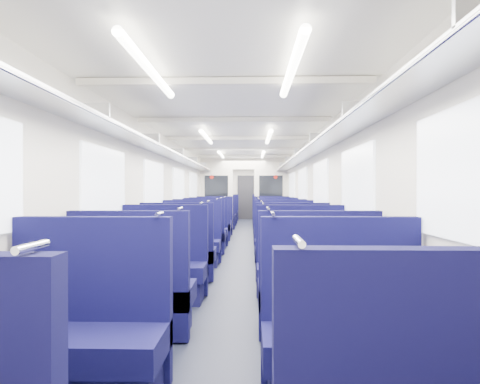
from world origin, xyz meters
name	(u,v)px	position (x,y,z in m)	size (l,w,h in m)	color
floor	(241,246)	(0.00, 0.00, 0.00)	(2.80, 18.00, 0.01)	black
ceiling	(241,147)	(0.00, 0.00, 2.35)	(2.80, 18.00, 0.01)	white
wall_left	(182,197)	(-1.40, 0.00, 1.18)	(0.02, 18.00, 2.35)	silver
dado_left	(183,231)	(-1.39, 0.00, 0.35)	(0.03, 17.90, 0.70)	#111035
wall_right	(300,197)	(1.40, 0.00, 1.18)	(0.02, 18.00, 2.35)	silver
dado_right	(299,231)	(1.39, 0.00, 0.35)	(0.03, 17.90, 0.70)	#111035
wall_far	(246,194)	(0.00, 9.00, 1.18)	(2.80, 0.02, 2.35)	silver
luggage_rack_left	(190,163)	(-1.21, 0.00, 1.97)	(0.36, 17.40, 0.18)	#B2B5BA
luggage_rack_right	(292,163)	(1.21, 0.00, 1.97)	(0.36, 17.40, 0.18)	#B2B5BA
windows	(241,186)	(0.00, -0.46, 1.42)	(2.78, 15.60, 0.75)	white
ceiling_fittings	(241,149)	(0.00, -0.26, 2.29)	(2.70, 16.06, 0.11)	silver
end_door	(246,197)	(0.00, 8.94, 1.00)	(0.75, 0.06, 2.00)	black
bulkhead	(244,193)	(0.00, 3.42, 1.23)	(2.80, 0.10, 2.35)	silver
seat_2	(85,341)	(-0.83, -7.10, 0.36)	(1.06, 0.58, 1.18)	#0E0D40
seat_3	(344,341)	(0.83, -7.05, 0.36)	(1.06, 0.58, 1.18)	#0E0D40
seat_4	(134,296)	(-0.83, -6.01, 0.36)	(1.06, 0.58, 1.18)	#0E0D40
seat_5	(317,296)	(0.83, -5.96, 0.36)	(1.06, 0.58, 1.18)	#0E0D40
seat_6	(163,270)	(-0.83, -4.78, 0.36)	(1.06, 0.58, 1.18)	#0E0D40
seat_7	(301,272)	(0.83, -4.86, 0.36)	(1.06, 0.58, 1.18)	#0E0D40
seat_8	(179,256)	(-0.83, -3.71, 0.36)	(1.06, 0.58, 1.18)	#0E0D40
seat_9	(291,256)	(0.83, -3.66, 0.36)	(1.06, 0.58, 1.18)	#0E0D40
seat_10	(191,245)	(-0.83, -2.49, 0.36)	(1.06, 0.58, 1.18)	#0E0D40
seat_11	(284,244)	(0.83, -2.43, 0.36)	(1.06, 0.58, 1.18)	#0E0D40
seat_12	(200,237)	(-0.83, -1.26, 0.36)	(1.06, 0.58, 1.18)	#0E0D40
seat_13	(280,237)	(0.83, -1.30, 0.36)	(1.06, 0.58, 1.18)	#0E0D40
seat_14	(205,232)	(-0.83, -0.33, 0.36)	(1.06, 0.58, 1.18)	#0E0D40
seat_15	(276,231)	(0.83, -0.11, 0.36)	(1.06, 0.58, 1.18)	#0E0D40
seat_16	(210,227)	(-0.83, 0.97, 0.36)	(1.06, 0.58, 1.18)	#0E0D40
seat_17	(274,227)	(0.83, 1.00, 0.36)	(1.06, 0.58, 1.18)	#0E0D40
seat_18	(214,224)	(-0.83, 2.06, 0.36)	(1.06, 0.58, 1.18)	#0E0D40
seat_19	(271,223)	(0.83, 2.18, 0.36)	(1.06, 0.58, 1.18)	#0E0D40
seat_20	(219,219)	(-0.83, 4.01, 0.36)	(1.06, 0.58, 1.18)	#0E0D40
seat_21	(268,219)	(0.83, 4.16, 0.36)	(1.06, 0.58, 1.18)	#0E0D40
seat_22	(222,217)	(-0.83, 5.18, 0.36)	(1.06, 0.58, 1.18)	#0E0D40
seat_23	(267,216)	(0.83, 5.39, 0.36)	(1.06, 0.58, 1.18)	#0E0D40
seat_24	(224,215)	(-0.83, 6.43, 0.36)	(1.06, 0.58, 1.18)	#0E0D40
seat_25	(266,215)	(0.83, 6.40, 0.36)	(1.06, 0.58, 1.18)	#0E0D40
seat_26	(226,213)	(-0.83, 7.63, 0.36)	(1.06, 0.58, 1.18)	#0E0D40
seat_27	(265,213)	(0.83, 7.47, 0.36)	(1.06, 0.58, 1.18)	#0E0D40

